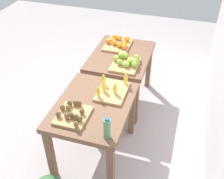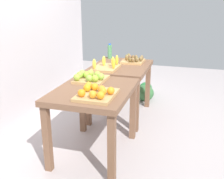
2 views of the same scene
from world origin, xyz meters
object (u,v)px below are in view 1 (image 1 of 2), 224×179
at_px(wicker_basket, 115,61).
at_px(display_table_left, 121,62).
at_px(kiwi_bin, 73,114).
at_px(water_bottle, 107,129).
at_px(orange_bin, 118,43).
at_px(display_table_right, 94,112).
at_px(banana_crate, 112,90).
at_px(apple_bin, 126,62).

bearing_deg(wicker_basket, display_table_left, 21.64).
xyz_separation_m(kiwi_bin, water_bottle, (0.17, 0.42, 0.08)).
distance_m(orange_bin, wicker_basket, 1.00).
bearing_deg(water_bottle, display_table_right, -144.63).
relative_size(display_table_left, orange_bin, 2.36).
bearing_deg(water_bottle, banana_crate, -166.31).
bearing_deg(display_table_left, water_bottle, 10.85).
bearing_deg(wicker_basket, banana_crate, 15.39).
bearing_deg(water_bottle, kiwi_bin, -111.48).
height_order(display_table_right, water_bottle, water_bottle).
height_order(apple_bin, water_bottle, water_bottle).
bearing_deg(apple_bin, banana_crate, -1.01).
relative_size(display_table_right, kiwi_bin, 2.81).
distance_m(water_bottle, wicker_basket, 2.62).
height_order(orange_bin, wicker_basket, orange_bin).
distance_m(display_table_right, kiwi_bin, 0.32).
height_order(display_table_left, wicker_basket, display_table_left).
xyz_separation_m(display_table_left, display_table_right, (1.12, 0.00, 0.00)).
xyz_separation_m(apple_bin, water_bottle, (1.28, 0.15, 0.07)).
xyz_separation_m(display_table_left, apple_bin, (0.25, 0.14, 0.16)).
bearing_deg(display_table_right, display_table_left, 180.00).
bearing_deg(wicker_basket, water_bottle, 14.92).
distance_m(display_table_left, kiwi_bin, 1.38).
xyz_separation_m(display_table_right, banana_crate, (-0.26, 0.13, 0.15)).
distance_m(orange_bin, apple_bin, 0.54).
bearing_deg(orange_bin, display_table_right, 4.66).
relative_size(display_table_left, kiwi_bin, 2.81).
relative_size(display_table_left, display_table_right, 1.00).
height_order(display_table_right, orange_bin, orange_bin).
height_order(kiwi_bin, water_bottle, water_bottle).
relative_size(kiwi_bin, wicker_basket, 1.12).
relative_size(orange_bin, water_bottle, 1.82).
height_order(water_bottle, wicker_basket, water_bottle).
xyz_separation_m(orange_bin, banana_crate, (1.09, 0.24, -0.00)).
bearing_deg(orange_bin, display_table_left, 25.56).
xyz_separation_m(kiwi_bin, wicker_basket, (-2.25, -0.22, -0.72)).
xyz_separation_m(apple_bin, wicker_basket, (-1.14, -0.49, -0.72)).
xyz_separation_m(water_bottle, wicker_basket, (-2.42, -0.64, -0.79)).
bearing_deg(wicker_basket, kiwi_bin, 5.58).
relative_size(display_table_right, banana_crate, 2.36).
bearing_deg(apple_bin, kiwi_bin, -13.71).
relative_size(display_table_left, banana_crate, 2.36).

